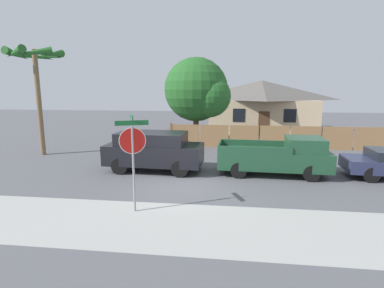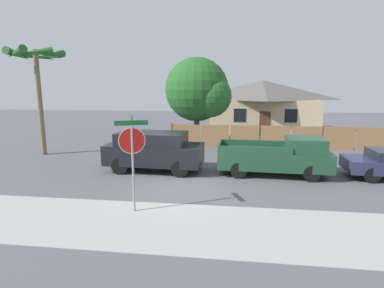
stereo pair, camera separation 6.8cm
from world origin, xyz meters
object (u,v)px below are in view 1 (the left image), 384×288
object	(u,v)px
red_suv	(154,150)
oak_tree	(199,91)
house	(261,105)
orange_pickup	(278,156)
palm_tree	(35,63)
stop_sign	(133,147)

from	to	relation	value
red_suv	oak_tree	bearing A→B (deg)	81.98
house	orange_pickup	bearing A→B (deg)	-92.69
palm_tree	red_suv	distance (m)	8.94
oak_tree	red_suv	world-z (taller)	oak_tree
oak_tree	red_suv	distance (m)	8.08
palm_tree	stop_sign	size ratio (longest dim) A/B	1.97
house	orange_pickup	size ratio (longest dim) A/B	2.01
house	red_suv	size ratio (longest dim) A/B	2.17
red_suv	house	bearing A→B (deg)	69.10
oak_tree	stop_sign	bearing A→B (deg)	-93.82
oak_tree	stop_sign	xyz separation A→B (m)	(-0.82, -12.27, -1.58)
oak_tree	palm_tree	xyz separation A→B (m)	(-8.78, -4.84, 1.57)
orange_pickup	oak_tree	bearing A→B (deg)	122.33
red_suv	stop_sign	bearing A→B (deg)	-80.85
stop_sign	orange_pickup	bearing A→B (deg)	20.27
oak_tree	stop_sign	world-z (taller)	oak_tree
palm_tree	stop_sign	bearing A→B (deg)	-43.05
house	stop_sign	world-z (taller)	house
stop_sign	house	bearing A→B (deg)	50.83
red_suv	stop_sign	xyz separation A→B (m)	(0.56, -4.78, 1.10)
oak_tree	orange_pickup	size ratio (longest dim) A/B	1.21
oak_tree	palm_tree	bearing A→B (deg)	-151.15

